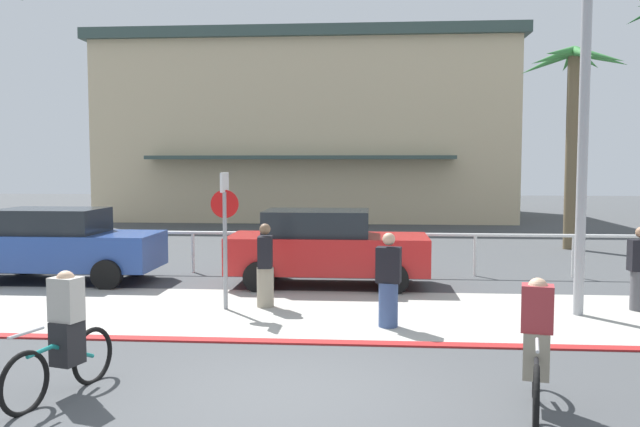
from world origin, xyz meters
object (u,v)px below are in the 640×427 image
Objects in this scene: pedestrian_0 at (640,273)px; streetlight_curb at (589,72)px; car_red_2 at (325,247)px; stop_sign_bike_lane at (225,220)px; car_blue_1 at (60,244)px; pedestrian_2 at (388,285)px; pedestrian_1 at (265,269)px; cyclist_black_1 at (536,348)px; palm_tree_1 at (573,93)px; cyclist_teal_0 at (64,337)px.

streetlight_curb is at bearing -150.98° from pedestrian_0.
stop_sign_bike_lane is at bearing -122.69° from car_red_2.
car_blue_1 is at bearing 165.35° from streetlight_curb.
stop_sign_bike_lane is 1.63× the size of pedestrian_0.
pedestrian_2 is at bearing -70.74° from car_red_2.
pedestrian_1 is (0.70, 0.26, -0.94)m from stop_sign_bike_lane.
cyclist_black_1 is at bearing -45.92° from stop_sign_bike_lane.
stop_sign_bike_lane is 1.61× the size of pedestrian_2.
pedestrian_0 is at bearing 58.78° from cyclist_black_1.
palm_tree_1 is at bearing 43.30° from car_red_2.
cyclist_teal_0 is at bearing -148.93° from streetlight_curb.
pedestrian_0 is at bearing 30.78° from cyclist_teal_0.
pedestrian_1 is at bearing -131.85° from palm_tree_1.
palm_tree_1 reaches higher than car_blue_1.
palm_tree_1 is at bearing 81.34° from pedestrian_0.
car_blue_1 is at bearing 149.28° from stop_sign_bike_lane.
car_blue_1 is at bearing 116.22° from cyclist_teal_0.
pedestrian_0 is at bearing 18.95° from pedestrian_2.
palm_tree_1 is 3.58× the size of cyclist_black_1.
car_blue_1 is at bearing 169.89° from pedestrian_0.
car_blue_1 is at bearing -152.95° from palm_tree_1.
streetlight_curb reaches higher than pedestrian_0.
streetlight_curb is 6.72m from pedestrian_1.
car_red_2 reaches higher than pedestrian_1.
streetlight_curb is 1.70× the size of car_blue_1.
pedestrian_1 is (5.16, -2.39, -0.14)m from car_blue_1.
pedestrian_2 is (7.44, -3.75, -0.14)m from car_blue_1.
streetlight_curb is 10.07m from palm_tree_1.
streetlight_curb is 6.46m from car_red_2.
pedestrian_2 is at bearing -165.03° from streetlight_curb.
car_red_2 reaches higher than cyclist_teal_0.
streetlight_curb is at bearing -1.69° from stop_sign_bike_lane.
palm_tree_1 is at bearing 60.45° from pedestrian_2.
cyclist_teal_0 is at bearing -101.03° from stop_sign_bike_lane.
cyclist_teal_0 is (-2.57, -7.20, -0.18)m from car_red_2.
streetlight_curb is at bearing -105.01° from palm_tree_1.
cyclist_black_1 is at bearing -66.74° from pedestrian_2.
car_blue_1 is 2.46× the size of cyclist_black_1.
streetlight_curb reaches higher than pedestrian_2.
pedestrian_1 is (-3.80, 4.91, 0.04)m from cyclist_black_1.
streetlight_curb is 4.25× the size of cyclist_teal_0.
car_blue_1 is 11.57m from cyclist_black_1.
car_red_2 is 6.32m from pedestrian_0.
pedestrian_0 is at bearing 29.02° from streetlight_curb.
stop_sign_bike_lane reaches higher than pedestrian_2.
stop_sign_bike_lane is 0.40× the size of palm_tree_1.
cyclist_teal_0 is 5.10m from pedestrian_1.
palm_tree_1 reaches higher than pedestrian_0.
pedestrian_1 is (-8.30, -9.26, -4.20)m from palm_tree_1.
car_blue_1 reaches higher than pedestrian_0.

